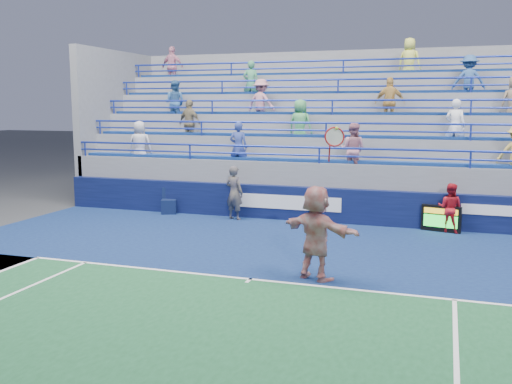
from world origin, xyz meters
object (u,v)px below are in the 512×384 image
(line_judge, at_px, (234,193))
(judge_chair, at_px, (169,206))
(serve_speed_board, at_px, (441,219))
(tennis_player, at_px, (316,233))
(ball_girl, at_px, (450,208))

(line_judge, bearing_deg, judge_chair, 11.21)
(serve_speed_board, xyz_separation_m, line_judge, (-6.38, -0.18, 0.48))
(serve_speed_board, relative_size, line_judge, 0.64)
(serve_speed_board, distance_m, tennis_player, 6.21)
(ball_girl, bearing_deg, serve_speed_board, 25.16)
(serve_speed_board, bearing_deg, line_judge, -178.38)
(serve_speed_board, distance_m, line_judge, 6.40)
(tennis_player, distance_m, line_judge, 6.74)
(line_judge, xyz_separation_m, ball_girl, (6.61, 0.23, -0.16))
(serve_speed_board, relative_size, tennis_player, 0.35)
(serve_speed_board, xyz_separation_m, tennis_player, (-2.47, -5.66, 0.62))
(serve_speed_board, distance_m, ball_girl, 0.40)
(tennis_player, bearing_deg, serve_speed_board, 66.45)
(line_judge, bearing_deg, tennis_player, 142.60)
(serve_speed_board, height_order, tennis_player, tennis_player)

